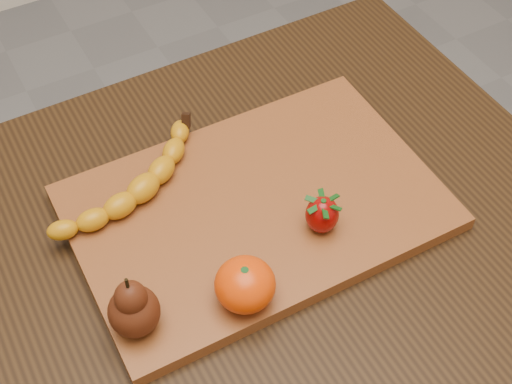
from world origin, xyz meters
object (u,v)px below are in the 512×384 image
table (206,304)px  pear (132,304)px  mandarin (245,285)px  cutting_board (256,207)px

table → pear: 0.20m
table → mandarin: (0.02, -0.08, 0.15)m
pear → mandarin: (0.12, -0.03, -0.02)m
cutting_board → pear: bearing=-155.1°
pear → cutting_board: bearing=24.1°
table → mandarin: 0.17m
pear → mandarin: pear is taller
table → mandarin: mandarin is taller
cutting_board → pear: 0.22m
table → mandarin: size_ratio=14.71×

